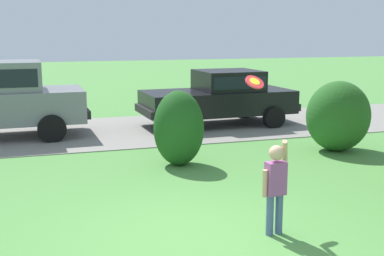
# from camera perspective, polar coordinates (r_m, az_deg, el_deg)

# --- Properties ---
(ground_plane) EXTENTS (80.00, 80.00, 0.00)m
(ground_plane) POSITION_cam_1_polar(r_m,az_deg,el_deg) (6.70, 0.58, -12.47)
(ground_plane) COLOR #518E42
(driveway_strip) EXTENTS (28.00, 4.40, 0.02)m
(driveway_strip) POSITION_cam_1_polar(r_m,az_deg,el_deg) (13.71, -9.06, -0.39)
(driveway_strip) COLOR gray
(driveway_strip) RESTS_ON ground
(shrub_near_tree) EXTENTS (1.01, 1.00, 1.51)m
(shrub_near_tree) POSITION_cam_1_polar(r_m,az_deg,el_deg) (10.07, -1.50, -0.02)
(shrub_near_tree) COLOR #1E511C
(shrub_near_tree) RESTS_ON ground
(shrub_centre_left) EXTENTS (1.45, 1.30, 1.57)m
(shrub_centre_left) POSITION_cam_1_polar(r_m,az_deg,el_deg) (11.76, 16.13, 1.29)
(shrub_centre_left) COLOR #286023
(shrub_centre_left) RESTS_ON ground
(parked_sedan) EXTENTS (4.47, 2.24, 1.56)m
(parked_sedan) POSITION_cam_1_polar(r_m,az_deg,el_deg) (14.42, 3.25, 3.65)
(parked_sedan) COLOR black
(parked_sedan) RESTS_ON ground
(child_thrower) EXTENTS (0.44, 0.29, 1.29)m
(child_thrower) POSITION_cam_1_polar(r_m,az_deg,el_deg) (6.73, 9.37, -6.04)
(child_thrower) COLOR #4C608C
(child_thrower) RESTS_ON ground
(frisbee) EXTENTS (0.31, 0.25, 0.22)m
(frisbee) POSITION_cam_1_polar(r_m,az_deg,el_deg) (7.32, 7.05, 5.15)
(frisbee) COLOR red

